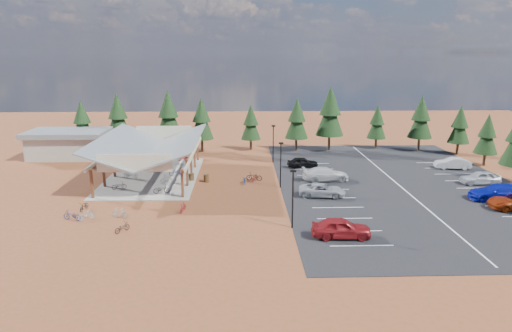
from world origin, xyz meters
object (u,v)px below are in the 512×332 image
bike_0 (119,186)px  bike_5 (167,180)px  lamp_post_2 (273,141)px  trash_bin_0 (191,177)px  bike_6 (177,171)px  bike_7 (183,158)px  bike_10 (72,215)px  bike_1 (131,174)px  bike_2 (136,167)px  car_0 (341,228)px  bike_3 (151,163)px  car_7 (498,192)px  lamp_post_1 (281,162)px  car_9 (453,163)px  bike_16 (254,177)px  car_3 (326,174)px  bike_9 (86,215)px  bike_13 (120,213)px  trash_bin_1 (206,178)px  bike_15 (255,178)px  bike_8 (84,206)px  bike_12 (122,227)px  outbuilding (68,144)px  bike_14 (245,180)px  bike_4 (161,189)px  lamp_post_0 (293,195)px  bike_pavilion (152,146)px  car_8 (480,178)px  car_2 (322,190)px  bike_11 (183,207)px  car_4 (303,162)px

bike_0 → bike_5: bike_5 is taller
lamp_post_2 → trash_bin_0: (-10.18, -8.99, -2.53)m
bike_6 → bike_7: bearing=-17.6°
bike_10 → bike_1: bearing=-171.7°
bike_2 → bike_6: size_ratio=0.98×
bike_0 → bike_5: size_ratio=0.88×
bike_10 → car_0: (23.25, -4.75, 0.40)m
car_0 → bike_3: bearing=42.0°
car_7 → bike_5: bearing=-94.0°
lamp_post_1 → car_9: 24.22m
bike_7 → bike_16: (9.57, -9.85, -0.08)m
car_7 → car_3: bearing=-109.1°
bike_9 → bike_13: bike_13 is taller
trash_bin_1 → bike_15: 5.61m
bike_3 → bike_7: 4.67m
bike_8 → bike_12: size_ratio=1.04×
car_7 → trash_bin_1: bearing=-97.6°
bike_7 → bike_13: 22.08m
outbuilding → bike_2: (11.35, -8.24, -1.46)m
bike_14 → car_0: (7.68, -16.00, 0.40)m
lamp_post_2 → bike_4: size_ratio=3.09×
lamp_post_0 → outbuilding: bearing=136.0°
bike_1 → trash_bin_0: bearing=-92.7°
bike_pavilion → bike_6: (2.77, 0.28, -3.25)m
car_8 → car_9: car_8 is taller
car_2 → bike_3: bearing=64.1°
bike_2 → car_3: size_ratio=0.33×
lamp_post_2 → trash_bin_0: bearing=-138.6°
bike_9 → bike_14: (14.32, 11.18, -0.01)m
lamp_post_0 → bike_11: bearing=156.0°
bike_5 → bike_12: bike_5 is taller
bike_9 → bike_13: (2.91, 0.38, 0.02)m
outbuilding → trash_bin_1: (20.59, -13.50, -1.58)m
bike_11 → car_9: bearing=35.1°
car_2 → car_3: 6.18m
bike_8 → bike_16: 19.20m
lamp_post_1 → car_4: size_ratio=1.29×
trash_bin_1 → bike_14: (4.45, -0.78, -0.00)m
bike_10 → bike_13: size_ratio=1.07×
lamp_post_1 → bike_4: lamp_post_1 is taller
car_0 → bike_11: bearing=66.5°
bike_3 → bike_15: size_ratio=0.97×
lamp_post_1 → lamp_post_2: 12.00m
bike_pavilion → lamp_post_0: size_ratio=3.77×
bike_3 → bike_16: (13.36, -7.13, -0.05)m
bike_3 → bike_7: bike_7 is taller
bike_14 → bike_15: bearing=33.5°
lamp_post_2 → bike_6: 14.16m
car_2 → car_7: car_7 is taller
lamp_post_0 → car_0: bearing=-31.6°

